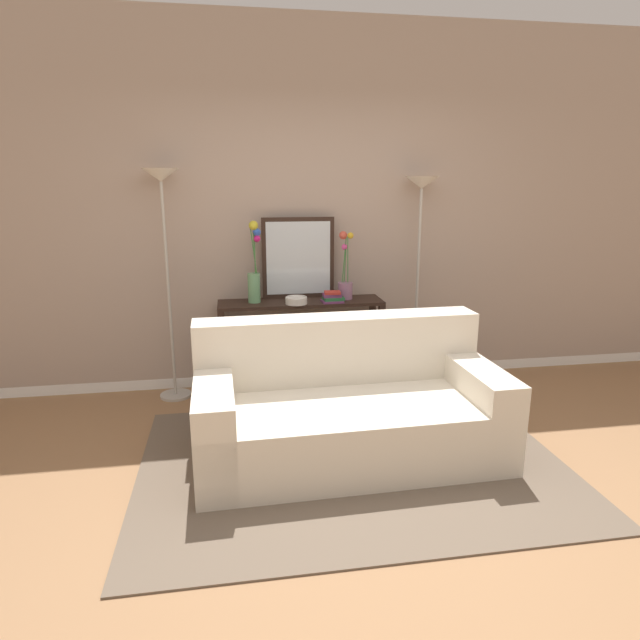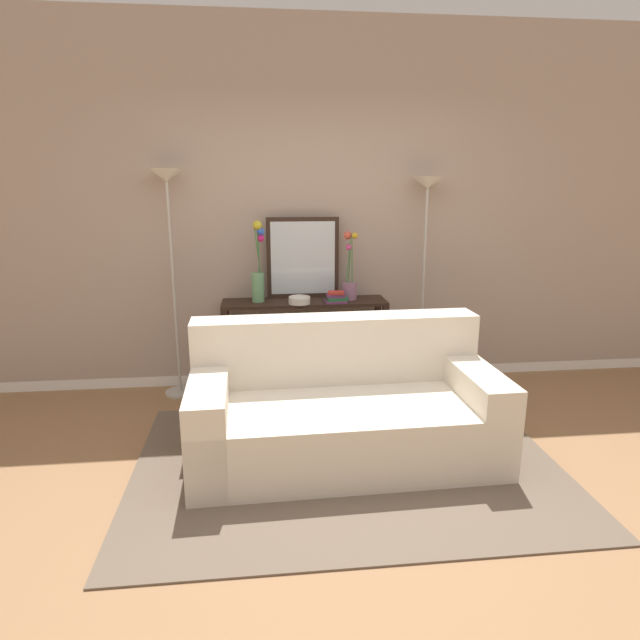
{
  "view_description": "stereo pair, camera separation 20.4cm",
  "coord_description": "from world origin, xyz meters",
  "px_view_note": "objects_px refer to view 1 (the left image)",
  "views": [
    {
      "loc": [
        -0.72,
        -2.63,
        1.79
      ],
      "look_at": [
        -0.08,
        1.2,
        0.79
      ],
      "focal_mm": 30.69,
      "sensor_mm": 36.0,
      "label": 1
    },
    {
      "loc": [
        -0.52,
        -2.66,
        1.79
      ],
      "look_at": [
        -0.08,
        1.2,
        0.79
      ],
      "focal_mm": 30.69,
      "sensor_mm": 36.0,
      "label": 2
    }
  ],
  "objects_px": {
    "fruit_bowl": "(296,300)",
    "wall_mirror": "(298,258)",
    "floor_lamp_left": "(164,221)",
    "book_row_under_console": "(263,387)",
    "floor_lamp_right": "(420,224)",
    "vase_tall_flowers": "(254,272)",
    "vase_short_flowers": "(345,279)",
    "book_stack": "(333,297)",
    "console_table": "(301,329)",
    "couch": "(347,410)"
  },
  "relations": [
    {
      "from": "couch",
      "to": "vase_tall_flowers",
      "type": "height_order",
      "value": "vase_tall_flowers"
    },
    {
      "from": "vase_short_flowers",
      "to": "book_row_under_console",
      "type": "xyz_separation_m",
      "value": [
        -0.72,
        -0.03,
        -0.92
      ]
    },
    {
      "from": "floor_lamp_right",
      "to": "fruit_bowl",
      "type": "height_order",
      "value": "floor_lamp_right"
    },
    {
      "from": "floor_lamp_left",
      "to": "console_table",
      "type": "bearing_deg",
      "value": -2.77
    },
    {
      "from": "console_table",
      "to": "vase_tall_flowers",
      "type": "height_order",
      "value": "vase_tall_flowers"
    },
    {
      "from": "vase_tall_flowers",
      "to": "fruit_bowl",
      "type": "bearing_deg",
      "value": -18.35
    },
    {
      "from": "wall_mirror",
      "to": "vase_tall_flowers",
      "type": "height_order",
      "value": "wall_mirror"
    },
    {
      "from": "console_table",
      "to": "book_stack",
      "type": "distance_m",
      "value": 0.39
    },
    {
      "from": "wall_mirror",
      "to": "vase_short_flowers",
      "type": "xyz_separation_m",
      "value": [
        0.38,
        -0.12,
        -0.17
      ]
    },
    {
      "from": "vase_tall_flowers",
      "to": "vase_short_flowers",
      "type": "relative_size",
      "value": 1.18
    },
    {
      "from": "book_stack",
      "to": "vase_short_flowers",
      "type": "bearing_deg",
      "value": 40.52
    },
    {
      "from": "couch",
      "to": "fruit_bowl",
      "type": "bearing_deg",
      "value": 101.04
    },
    {
      "from": "fruit_bowl",
      "to": "wall_mirror",
      "type": "bearing_deg",
      "value": 78.24
    },
    {
      "from": "console_table",
      "to": "book_stack",
      "type": "height_order",
      "value": "book_stack"
    },
    {
      "from": "book_stack",
      "to": "console_table",
      "type": "bearing_deg",
      "value": 161.58
    },
    {
      "from": "couch",
      "to": "vase_tall_flowers",
      "type": "bearing_deg",
      "value": 114.72
    },
    {
      "from": "fruit_bowl",
      "to": "book_row_under_console",
      "type": "distance_m",
      "value": 0.83
    },
    {
      "from": "console_table",
      "to": "book_row_under_console",
      "type": "distance_m",
      "value": 0.6
    },
    {
      "from": "wall_mirror",
      "to": "fruit_bowl",
      "type": "bearing_deg",
      "value": -101.76
    },
    {
      "from": "vase_tall_flowers",
      "to": "console_table",
      "type": "bearing_deg",
      "value": -0.78
    },
    {
      "from": "floor_lamp_left",
      "to": "vase_tall_flowers",
      "type": "relative_size",
      "value": 2.8
    },
    {
      "from": "floor_lamp_right",
      "to": "couch",
      "type": "bearing_deg",
      "value": -126.13
    },
    {
      "from": "console_table",
      "to": "floor_lamp_right",
      "type": "distance_m",
      "value": 1.35
    },
    {
      "from": "vase_tall_flowers",
      "to": "book_row_under_console",
      "type": "xyz_separation_m",
      "value": [
        0.04,
        -0.01,
        -1.0
      ]
    },
    {
      "from": "vase_tall_flowers",
      "to": "wall_mirror",
      "type": "bearing_deg",
      "value": 19.78
    },
    {
      "from": "vase_tall_flowers",
      "to": "fruit_bowl",
      "type": "height_order",
      "value": "vase_tall_flowers"
    },
    {
      "from": "vase_short_flowers",
      "to": "couch",
      "type": "bearing_deg",
      "value": -101.06
    },
    {
      "from": "book_stack",
      "to": "fruit_bowl",
      "type": "bearing_deg",
      "value": -176.48
    },
    {
      "from": "floor_lamp_right",
      "to": "floor_lamp_left",
      "type": "bearing_deg",
      "value": -180.0
    },
    {
      "from": "console_table",
      "to": "wall_mirror",
      "type": "distance_m",
      "value": 0.61
    },
    {
      "from": "console_table",
      "to": "floor_lamp_left",
      "type": "xyz_separation_m",
      "value": [
        -1.07,
        0.05,
        0.92
      ]
    },
    {
      "from": "floor_lamp_right",
      "to": "wall_mirror",
      "type": "relative_size",
      "value": 2.66
    },
    {
      "from": "console_table",
      "to": "book_stack",
      "type": "relative_size",
      "value": 7.23
    },
    {
      "from": "console_table",
      "to": "vase_tall_flowers",
      "type": "xyz_separation_m",
      "value": [
        -0.38,
        0.01,
        0.51
      ]
    },
    {
      "from": "console_table",
      "to": "book_row_under_console",
      "type": "bearing_deg",
      "value": -180.0
    },
    {
      "from": "couch",
      "to": "book_row_under_console",
      "type": "distance_m",
      "value": 1.28
    },
    {
      "from": "vase_tall_flowers",
      "to": "book_stack",
      "type": "relative_size",
      "value": 3.52
    },
    {
      "from": "console_table",
      "to": "floor_lamp_left",
      "type": "bearing_deg",
      "value": 177.23
    },
    {
      "from": "vase_tall_flowers",
      "to": "floor_lamp_left",
      "type": "bearing_deg",
      "value": 176.15
    },
    {
      "from": "floor_lamp_right",
      "to": "book_row_under_console",
      "type": "height_order",
      "value": "floor_lamp_right"
    },
    {
      "from": "couch",
      "to": "wall_mirror",
      "type": "xyz_separation_m",
      "value": [
        -0.15,
        1.29,
        0.84
      ]
    },
    {
      "from": "fruit_bowl",
      "to": "book_row_under_console",
      "type": "bearing_deg",
      "value": 160.05
    },
    {
      "from": "floor_lamp_left",
      "to": "book_row_under_console",
      "type": "height_order",
      "value": "floor_lamp_left"
    },
    {
      "from": "floor_lamp_right",
      "to": "wall_mirror",
      "type": "height_order",
      "value": "floor_lamp_right"
    },
    {
      "from": "floor_lamp_right",
      "to": "vase_short_flowers",
      "type": "bearing_deg",
      "value": -177.71
    },
    {
      "from": "wall_mirror",
      "to": "vase_tall_flowers",
      "type": "distance_m",
      "value": 0.41
    },
    {
      "from": "vase_tall_flowers",
      "to": "book_row_under_console",
      "type": "relative_size",
      "value": 1.47
    },
    {
      "from": "vase_tall_flowers",
      "to": "book_row_under_console",
      "type": "height_order",
      "value": "vase_tall_flowers"
    },
    {
      "from": "book_stack",
      "to": "book_row_under_console",
      "type": "relative_size",
      "value": 0.42
    },
    {
      "from": "floor_lamp_right",
      "to": "fruit_bowl",
      "type": "xyz_separation_m",
      "value": [
        -1.08,
        -0.16,
        -0.59
      ]
    }
  ]
}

